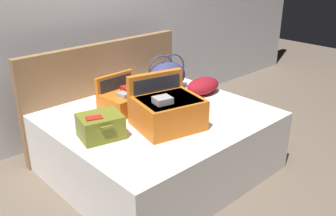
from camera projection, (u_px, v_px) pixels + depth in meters
ground_plane at (189, 186)px, 3.36m from camera, size 12.00×12.00×0.00m
back_wall at (80, 17)px, 3.96m from camera, size 8.00×0.10×2.60m
bed at (159, 142)px, 3.52m from camera, size 1.85×1.64×0.58m
headboard at (106, 93)px, 3.99m from camera, size 1.88×0.08×1.09m
hard_case_large at (167, 110)px, 3.11m from camera, size 0.61×0.58×0.42m
hard_case_medium at (126, 99)px, 3.47m from camera, size 0.44×0.37×0.31m
hard_case_small at (100, 126)px, 2.95m from camera, size 0.38×0.34×0.20m
duffel_bag at (167, 75)px, 3.97m from camera, size 0.49×0.40×0.38m
pillow_near_headboard at (203, 86)px, 3.86m from camera, size 0.41×0.26×0.17m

